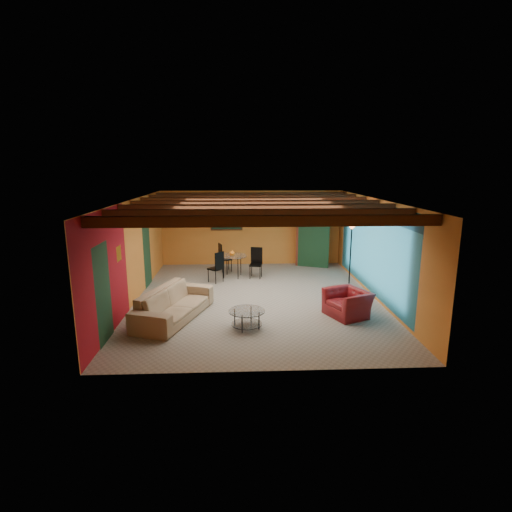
{
  "coord_description": "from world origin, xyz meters",
  "views": [
    {
      "loc": [
        -0.49,
        -10.43,
        3.53
      ],
      "look_at": [
        0.0,
        0.2,
        1.15
      ],
      "focal_mm": 28.02,
      "sensor_mm": 36.0,
      "label": 1
    }
  ],
  "objects_px": {
    "dining_table": "(232,262)",
    "armoire": "(312,240)",
    "sofa": "(174,304)",
    "floor_lamp": "(350,258)",
    "armchair": "(348,303)",
    "potted_plant": "(313,208)",
    "coffee_table": "(247,319)",
    "vase": "(232,244)"
  },
  "relations": [
    {
      "from": "coffee_table",
      "to": "vase",
      "type": "xyz_separation_m",
      "value": [
        -0.37,
        4.28,
        0.88
      ]
    },
    {
      "from": "sofa",
      "to": "floor_lamp",
      "type": "height_order",
      "value": "floor_lamp"
    },
    {
      "from": "armchair",
      "to": "coffee_table",
      "type": "distance_m",
      "value": 2.53
    },
    {
      "from": "armoire",
      "to": "coffee_table",
      "type": "bearing_deg",
      "value": -92.4
    },
    {
      "from": "coffee_table",
      "to": "floor_lamp",
      "type": "distance_m",
      "value": 3.87
    },
    {
      "from": "armoire",
      "to": "potted_plant",
      "type": "relative_size",
      "value": 4.21
    },
    {
      "from": "sofa",
      "to": "dining_table",
      "type": "height_order",
      "value": "dining_table"
    },
    {
      "from": "armchair",
      "to": "sofa",
      "type": "bearing_deg",
      "value": -114.52
    },
    {
      "from": "sofa",
      "to": "armoire",
      "type": "bearing_deg",
      "value": -20.59
    },
    {
      "from": "floor_lamp",
      "to": "vase",
      "type": "bearing_deg",
      "value": 149.99
    },
    {
      "from": "armchair",
      "to": "floor_lamp",
      "type": "height_order",
      "value": "floor_lamp"
    },
    {
      "from": "armchair",
      "to": "potted_plant",
      "type": "relative_size",
      "value": 2.21
    },
    {
      "from": "floor_lamp",
      "to": "dining_table",
      "type": "bearing_deg",
      "value": 149.99
    },
    {
      "from": "potted_plant",
      "to": "vase",
      "type": "relative_size",
      "value": 2.36
    },
    {
      "from": "armchair",
      "to": "floor_lamp",
      "type": "xyz_separation_m",
      "value": [
        0.51,
        1.72,
        0.72
      ]
    },
    {
      "from": "armchair",
      "to": "dining_table",
      "type": "xyz_separation_m",
      "value": [
        -2.82,
        3.65,
        0.18
      ]
    },
    {
      "from": "armchair",
      "to": "vase",
      "type": "relative_size",
      "value": 5.21
    },
    {
      "from": "sofa",
      "to": "floor_lamp",
      "type": "bearing_deg",
      "value": -50.96
    },
    {
      "from": "dining_table",
      "to": "vase",
      "type": "height_order",
      "value": "vase"
    },
    {
      "from": "dining_table",
      "to": "armoire",
      "type": "height_order",
      "value": "armoire"
    },
    {
      "from": "sofa",
      "to": "armoire",
      "type": "relative_size",
      "value": 1.33
    },
    {
      "from": "coffee_table",
      "to": "armoire",
      "type": "relative_size",
      "value": 0.43
    },
    {
      "from": "armchair",
      "to": "dining_table",
      "type": "relative_size",
      "value": 0.52
    },
    {
      "from": "armchair",
      "to": "coffee_table",
      "type": "relative_size",
      "value": 1.21
    },
    {
      "from": "sofa",
      "to": "armoire",
      "type": "distance_m",
      "value": 6.62
    },
    {
      "from": "dining_table",
      "to": "potted_plant",
      "type": "xyz_separation_m",
      "value": [
        2.88,
        1.46,
        1.61
      ]
    },
    {
      "from": "coffee_table",
      "to": "dining_table",
      "type": "height_order",
      "value": "dining_table"
    },
    {
      "from": "coffee_table",
      "to": "potted_plant",
      "type": "xyz_separation_m",
      "value": [
        2.51,
        5.74,
        1.89
      ]
    },
    {
      "from": "sofa",
      "to": "vase",
      "type": "distance_m",
      "value": 3.92
    },
    {
      "from": "coffee_table",
      "to": "potted_plant",
      "type": "bearing_deg",
      "value": 66.37
    },
    {
      "from": "armoire",
      "to": "sofa",
      "type": "bearing_deg",
      "value": -108.49
    },
    {
      "from": "armchair",
      "to": "armoire",
      "type": "height_order",
      "value": "armoire"
    },
    {
      "from": "coffee_table",
      "to": "floor_lamp",
      "type": "xyz_separation_m",
      "value": [
        2.96,
        2.35,
        0.83
      ]
    },
    {
      "from": "armchair",
      "to": "vase",
      "type": "bearing_deg",
      "value": -166.31
    },
    {
      "from": "potted_plant",
      "to": "armoire",
      "type": "bearing_deg",
      "value": 0.0
    },
    {
      "from": "floor_lamp",
      "to": "potted_plant",
      "type": "relative_size",
      "value": 4.65
    },
    {
      "from": "dining_table",
      "to": "potted_plant",
      "type": "bearing_deg",
      "value": 26.82
    },
    {
      "from": "armoire",
      "to": "floor_lamp",
      "type": "xyz_separation_m",
      "value": [
        0.45,
        -3.38,
        0.1
      ]
    },
    {
      "from": "sofa",
      "to": "coffee_table",
      "type": "distance_m",
      "value": 1.83
    },
    {
      "from": "coffee_table",
      "to": "dining_table",
      "type": "distance_m",
      "value": 4.3
    },
    {
      "from": "dining_table",
      "to": "armoire",
      "type": "xyz_separation_m",
      "value": [
        2.88,
        1.46,
        0.44
      ]
    },
    {
      "from": "armchair",
      "to": "armoire",
      "type": "distance_m",
      "value": 5.14
    }
  ]
}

